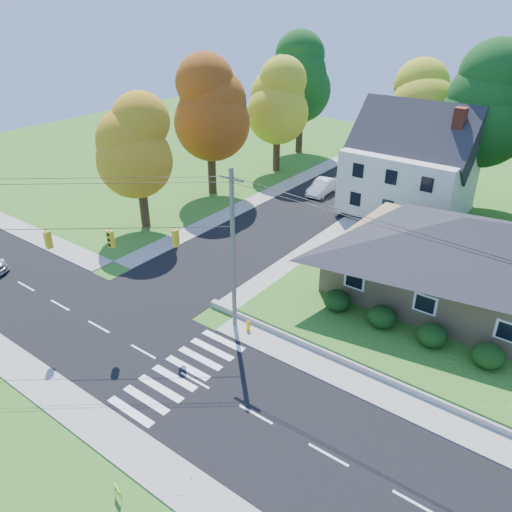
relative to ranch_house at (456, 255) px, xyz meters
The scene contains 18 objects.
ground 18.18m from the ranch_house, 116.57° to the right, with size 120.00×120.00×0.00m, color #3D7923.
road_main 18.18m from the ranch_house, 116.57° to the right, with size 90.00×8.00×0.02m, color black.
road_cross 19.15m from the ranch_house, 147.99° to the left, with size 8.00×44.00×0.02m, color black.
sidewalk_north 13.98m from the ranch_house, 126.03° to the right, with size 90.00×2.00×0.08m, color #9C9A90.
sidewalk_south 22.70m from the ranch_house, 110.85° to the right, with size 90.00×2.00×0.08m, color #9C9A90.
ranch_house is the anchor object (origin of this frame).
colonial_house 14.46m from the ranch_house, 123.55° to the left, with size 10.40×8.40×9.60m.
hedge_row 6.57m from the ranch_house, 94.61° to the right, with size 10.70×1.70×1.27m.
traffic_infrastructure 16.87m from the ranch_house, 119.09° to the right, with size 38.10×10.66×10.00m.
tree_lot_0 21.20m from the ranch_house, 119.05° to the left, with size 6.72×6.72×12.51m.
tree_lot_1 18.58m from the ranch_house, 103.24° to the left, with size 7.84×7.84×14.60m.
tree_west_0 25.61m from the ranch_house, behind, with size 6.16×6.16×11.47m.
tree_west_1 27.18m from the ranch_house, 167.01° to the left, with size 7.28×7.28×13.56m.
tree_west_2 30.03m from the ranch_house, 147.38° to the left, with size 6.72×6.72×12.51m.
tree_west_3 36.60m from the ranch_house, 138.37° to the left, with size 7.84×7.84×14.60m.
white_car 20.90m from the ranch_house, 143.74° to the left, with size 1.57×4.51×1.49m, color white.
fire_hydrant 14.03m from the ranch_house, 127.96° to the right, with size 0.41×0.32×0.72m.
yard_sign 23.80m from the ranch_house, 103.97° to the right, with size 0.51×0.18×0.66m.
Camera 1 is at (14.67, -14.24, 17.97)m, focal length 35.00 mm.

